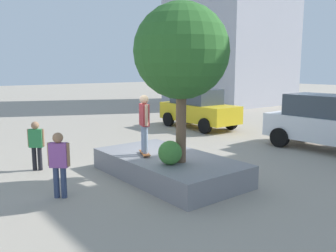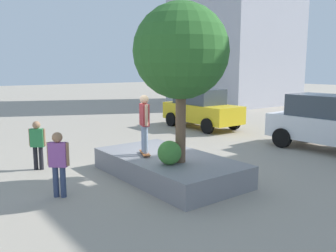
{
  "view_description": "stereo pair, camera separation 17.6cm",
  "coord_description": "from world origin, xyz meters",
  "px_view_note": "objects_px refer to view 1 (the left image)",
  "views": [
    {
      "loc": [
        8.43,
        -6.46,
        3.2
      ],
      "look_at": [
        0.46,
        -0.22,
        1.53
      ],
      "focal_mm": 37.95,
      "sensor_mm": 36.0,
      "label": 1
    },
    {
      "loc": [
        8.54,
        -6.32,
        3.2
      ],
      "look_at": [
        0.46,
        -0.22,
        1.53
      ],
      "focal_mm": 37.95,
      "sensor_mm": 36.0,
      "label": 2
    }
  ],
  "objects_px": {
    "skateboard": "(145,153)",
    "skateboarder": "(144,120)",
    "taxi_cab": "(198,108)",
    "bystander_watching": "(59,160)",
    "police_car": "(327,122)",
    "planter_ledge": "(168,167)",
    "pedestrian_crossing": "(36,142)",
    "plaza_tree": "(181,52)"
  },
  "relations": [
    {
      "from": "pedestrian_crossing",
      "to": "taxi_cab",
      "type": "bearing_deg",
      "value": 106.6
    },
    {
      "from": "police_car",
      "to": "planter_ledge",
      "type": "bearing_deg",
      "value": -97.99
    },
    {
      "from": "skateboard",
      "to": "skateboarder",
      "type": "xyz_separation_m",
      "value": [
        0.0,
        0.0,
        1.01
      ]
    },
    {
      "from": "skateboard",
      "to": "taxi_cab",
      "type": "height_order",
      "value": "taxi_cab"
    },
    {
      "from": "planter_ledge",
      "to": "skateboard",
      "type": "relative_size",
      "value": 5.65
    },
    {
      "from": "taxi_cab",
      "to": "bystander_watching",
      "type": "bearing_deg",
      "value": -60.29
    },
    {
      "from": "skateboarder",
      "to": "bystander_watching",
      "type": "xyz_separation_m",
      "value": [
        0.22,
        -2.69,
        -0.75
      ]
    },
    {
      "from": "skateboarder",
      "to": "skateboard",
      "type": "bearing_deg",
      "value": -90.0
    },
    {
      "from": "police_car",
      "to": "bystander_watching",
      "type": "bearing_deg",
      "value": -97.39
    },
    {
      "from": "planter_ledge",
      "to": "plaza_tree",
      "type": "relative_size",
      "value": 1.08
    },
    {
      "from": "police_car",
      "to": "bystander_watching",
      "type": "distance_m",
      "value": 10.32
    },
    {
      "from": "taxi_cab",
      "to": "pedestrian_crossing",
      "type": "xyz_separation_m",
      "value": [
        2.83,
        -9.51,
        -0.17
      ]
    },
    {
      "from": "taxi_cab",
      "to": "skateboarder",
      "type": "bearing_deg",
      "value": -52.98
    },
    {
      "from": "skateboard",
      "to": "taxi_cab",
      "type": "bearing_deg",
      "value": 127.02
    },
    {
      "from": "plaza_tree",
      "to": "skateboarder",
      "type": "height_order",
      "value": "plaza_tree"
    },
    {
      "from": "skateboard",
      "to": "police_car",
      "type": "bearing_deg",
      "value": 78.41
    },
    {
      "from": "planter_ledge",
      "to": "pedestrian_crossing",
      "type": "bearing_deg",
      "value": -138.08
    },
    {
      "from": "taxi_cab",
      "to": "pedestrian_crossing",
      "type": "relative_size",
      "value": 2.9
    },
    {
      "from": "skateboarder",
      "to": "police_car",
      "type": "distance_m",
      "value": 7.73
    },
    {
      "from": "planter_ledge",
      "to": "pedestrian_crossing",
      "type": "xyz_separation_m",
      "value": [
        -3.12,
        -2.8,
        0.58
      ]
    },
    {
      "from": "taxi_cab",
      "to": "bystander_watching",
      "type": "height_order",
      "value": "taxi_cab"
    },
    {
      "from": "plaza_tree",
      "to": "bystander_watching",
      "type": "height_order",
      "value": "plaza_tree"
    },
    {
      "from": "skateboarder",
      "to": "taxi_cab",
      "type": "height_order",
      "value": "skateboarder"
    },
    {
      "from": "plaza_tree",
      "to": "bystander_watching",
      "type": "xyz_separation_m",
      "value": [
        -1.03,
        -3.04,
        -2.66
      ]
    },
    {
      "from": "plaza_tree",
      "to": "taxi_cab",
      "type": "bearing_deg",
      "value": 134.33
    },
    {
      "from": "taxi_cab",
      "to": "plaza_tree",
      "type": "bearing_deg",
      "value": -45.67
    },
    {
      "from": "skateboard",
      "to": "taxi_cab",
      "type": "relative_size",
      "value": 0.18
    },
    {
      "from": "police_car",
      "to": "skateboarder",
      "type": "bearing_deg",
      "value": -101.59
    },
    {
      "from": "planter_ledge",
      "to": "skateboarder",
      "type": "height_order",
      "value": "skateboarder"
    },
    {
      "from": "planter_ledge",
      "to": "plaza_tree",
      "type": "xyz_separation_m",
      "value": [
        0.7,
        -0.1,
        3.29
      ]
    },
    {
      "from": "skateboard",
      "to": "skateboarder",
      "type": "bearing_deg",
      "value": 90.0
    },
    {
      "from": "skateboard",
      "to": "skateboarder",
      "type": "height_order",
      "value": "skateboarder"
    },
    {
      "from": "planter_ledge",
      "to": "bystander_watching",
      "type": "xyz_separation_m",
      "value": [
        -0.33,
        -3.14,
        0.63
      ]
    },
    {
      "from": "skateboard",
      "to": "taxi_cab",
      "type": "xyz_separation_m",
      "value": [
        -5.4,
        7.16,
        0.37
      ]
    },
    {
      "from": "planter_ledge",
      "to": "bystander_watching",
      "type": "relative_size",
      "value": 2.8
    },
    {
      "from": "skateboarder",
      "to": "taxi_cab",
      "type": "distance_m",
      "value": 8.99
    },
    {
      "from": "skateboarder",
      "to": "pedestrian_crossing",
      "type": "xyz_separation_m",
      "value": [
        -2.56,
        -2.35,
        -0.8
      ]
    },
    {
      "from": "planter_ledge",
      "to": "police_car",
      "type": "relative_size",
      "value": 0.98
    },
    {
      "from": "skateboard",
      "to": "skateboarder",
      "type": "relative_size",
      "value": 0.48
    },
    {
      "from": "planter_ledge",
      "to": "taxi_cab",
      "type": "distance_m",
      "value": 9.0
    },
    {
      "from": "plaza_tree",
      "to": "planter_ledge",
      "type": "bearing_deg",
      "value": 171.9
    },
    {
      "from": "plaza_tree",
      "to": "skateboard",
      "type": "height_order",
      "value": "plaza_tree"
    }
  ]
}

